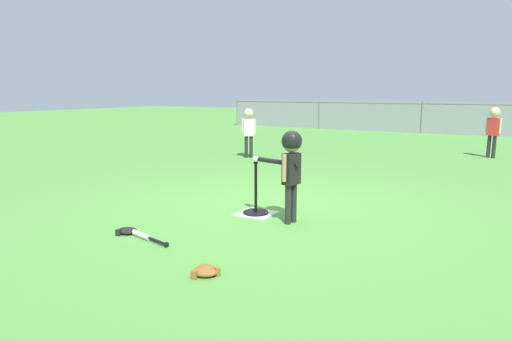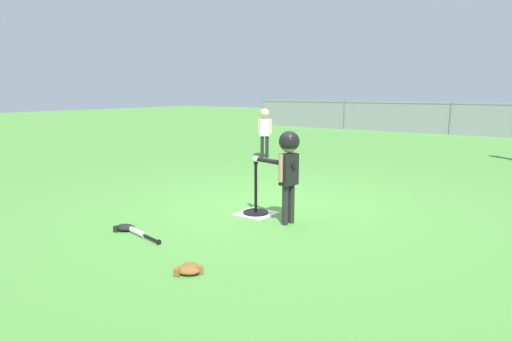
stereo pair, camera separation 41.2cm
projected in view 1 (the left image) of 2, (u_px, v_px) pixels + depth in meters
ground_plane at (271, 206)px, 5.73m from camera, size 60.00×60.00×0.00m
home_plate at (256, 213)px, 5.38m from camera, size 0.44×0.44×0.01m
batting_tee at (256, 206)px, 5.36m from camera, size 0.32×0.32×0.66m
baseball_on_tee at (256, 159)px, 5.26m from camera, size 0.07×0.07×0.07m
batter_child at (291, 158)px, 4.87m from camera, size 0.62×0.30×1.08m
fielder_near_left at (249, 126)px, 9.83m from camera, size 0.29×0.23×1.13m
fielder_near_right at (493, 125)px, 9.80m from camera, size 0.33×0.23×1.16m
spare_bat_silver at (145, 236)px, 4.44m from camera, size 0.58×0.17×0.06m
glove_by_plate at (204, 272)px, 3.55m from camera, size 0.26×0.23×0.07m
glove_near_bats at (127, 231)px, 4.60m from camera, size 0.26×0.23×0.07m
glove_tossed_aside at (207, 270)px, 3.59m from camera, size 0.27×0.26×0.07m
outfield_fence at (422, 116)px, 15.67m from camera, size 16.06×0.06×1.15m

